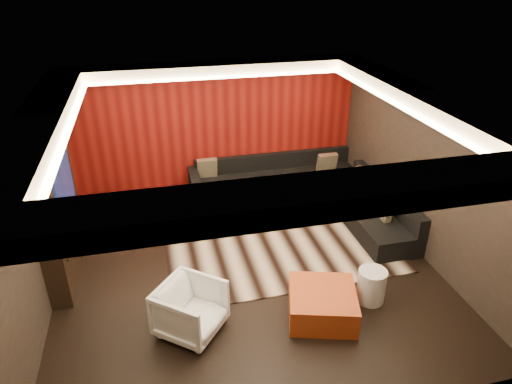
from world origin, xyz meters
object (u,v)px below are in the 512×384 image
object	(u,v)px
coffee_table	(270,201)
orange_ottoman	(322,304)
white_side_table	(371,286)
armchair	(191,309)
sectional_sofa	(309,191)
drum_stool	(185,225)

from	to	relation	value
coffee_table	orange_ottoman	size ratio (longest dim) A/B	1.27
white_side_table	armchair	size ratio (longest dim) A/B	0.65
coffee_table	orange_ottoman	bearing A→B (deg)	-92.19
white_side_table	sectional_sofa	bearing A→B (deg)	87.73
coffee_table	orange_ottoman	world-z (taller)	orange_ottoman
orange_ottoman	armchair	size ratio (longest dim) A/B	1.15
orange_ottoman	sectional_sofa	distance (m)	3.40
drum_stool	sectional_sofa	distance (m)	2.72
coffee_table	drum_stool	distance (m)	1.95
coffee_table	armchair	xyz separation A→B (m)	(-1.97, -3.15, 0.25)
armchair	drum_stool	bearing A→B (deg)	35.72
coffee_table	white_side_table	xyz separation A→B (m)	(0.70, -3.14, 0.14)
armchair	coffee_table	bearing A→B (deg)	7.20
drum_stool	coffee_table	bearing A→B (deg)	20.70
orange_ottoman	sectional_sofa	world-z (taller)	sectional_sofa
sectional_sofa	coffee_table	bearing A→B (deg)	178.41
white_side_table	orange_ottoman	bearing A→B (deg)	-169.90
orange_ottoman	white_side_table	bearing A→B (deg)	10.10
orange_ottoman	armchair	xyz separation A→B (m)	(-1.84, 0.14, 0.16)
drum_stool	armchair	distance (m)	2.47
coffee_table	armchair	bearing A→B (deg)	-121.99
drum_stool	orange_ottoman	world-z (taller)	orange_ottoman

